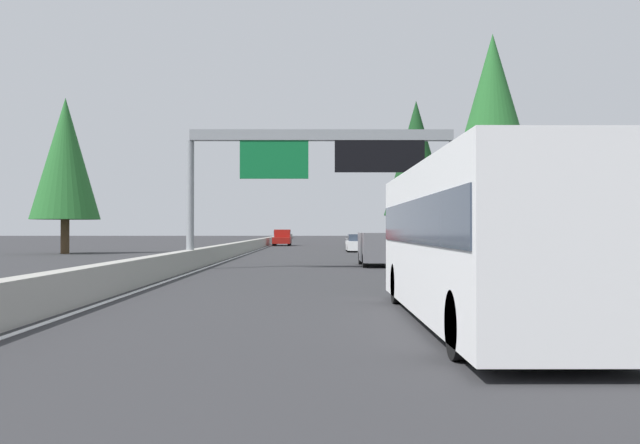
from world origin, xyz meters
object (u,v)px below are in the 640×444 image
(minivan_mid_center, at_px, (380,247))
(pickup_mid_left, at_px, (282,238))
(conifer_right_mid, at_px, (498,153))
(conifer_right_far, at_px, (416,158))
(sedan_distant_b, at_px, (357,244))
(conifer_left_near, at_px, (65,159))
(bus_far_left, at_px, (477,237))
(conifer_right_near, at_px, (493,121))
(sign_gantry_overhead, at_px, (325,158))

(minivan_mid_center, xyz_separation_m, pickup_mid_left, (48.23, 7.22, -0.04))
(conifer_right_mid, relative_size, conifer_right_far, 0.97)
(sedan_distant_b, bearing_deg, pickup_mid_left, 16.99)
(pickup_mid_left, height_order, conifer_left_near, conifer_left_near)
(bus_far_left, xyz_separation_m, pickup_mid_left, (71.46, 7.16, -0.80))
(minivan_mid_center, relative_size, pickup_mid_left, 0.89)
(sedan_distant_b, relative_size, conifer_left_near, 0.37)
(sedan_distant_b, distance_m, conifer_right_near, 17.42)
(minivan_mid_center, bearing_deg, conifer_right_far, -10.44)
(pickup_mid_left, bearing_deg, conifer_left_near, 152.22)
(sign_gantry_overhead, bearing_deg, sedan_distant_b, -6.28)
(bus_far_left, distance_m, conifer_right_far, 61.49)
(sign_gantry_overhead, bearing_deg, pickup_mid_left, 4.92)
(bus_far_left, bearing_deg, conifer_right_near, -13.91)
(conifer_right_mid, bearing_deg, conifer_left_near, 106.91)
(sedan_distant_b, relative_size, conifer_right_mid, 0.30)
(sedan_distant_b, distance_m, conifer_right_far, 17.19)
(sedan_distant_b, bearing_deg, conifer_right_near, -147.19)
(conifer_right_near, height_order, conifer_left_near, conifer_right_near)
(conifer_right_near, bearing_deg, pickup_mid_left, 22.94)
(minivan_mid_center, height_order, conifer_left_near, conifer_left_near)
(conifer_right_mid, bearing_deg, conifer_right_far, 41.94)
(conifer_right_mid, bearing_deg, sign_gantry_overhead, 153.90)
(sign_gantry_overhead, height_order, minivan_mid_center, sign_gantry_overhead)
(conifer_left_near, bearing_deg, conifer_right_far, -58.20)
(conifer_right_mid, distance_m, conifer_right_far, 9.82)
(sign_gantry_overhead, xyz_separation_m, conifer_left_near, (22.25, 19.72, 2.10))
(bus_far_left, relative_size, conifer_right_mid, 0.79)
(sedan_distant_b, height_order, conifer_right_far, conifer_right_far)
(bus_far_left, distance_m, conifer_right_mid, 55.49)
(conifer_right_near, xyz_separation_m, conifer_right_mid, (18.93, -5.00, -0.18))
(bus_far_left, height_order, conifer_right_near, conifer_right_near)
(pickup_mid_left, height_order, conifer_right_mid, conifer_right_mid)
(bus_far_left, distance_m, conifer_left_near, 48.30)
(pickup_mid_left, bearing_deg, conifer_right_far, -127.45)
(pickup_mid_left, bearing_deg, sedan_distant_b, -163.01)
(minivan_mid_center, height_order, conifer_right_near, conifer_right_near)
(bus_far_left, relative_size, conifer_right_far, 0.77)
(conifer_right_near, bearing_deg, minivan_mid_center, 142.91)
(bus_far_left, height_order, pickup_mid_left, bus_far_left)
(sedan_distant_b, bearing_deg, bus_far_left, 179.71)
(minivan_mid_center, relative_size, conifer_right_mid, 0.34)
(sign_gantry_overhead, distance_m, bus_far_left, 20.63)
(conifer_right_far, bearing_deg, sign_gantry_overhead, 166.53)
(conifer_right_far, height_order, conifer_left_near, conifer_right_far)
(sign_gantry_overhead, bearing_deg, minivan_mid_center, -42.35)
(sign_gantry_overhead, bearing_deg, conifer_right_near, -38.29)
(minivan_mid_center, height_order, pickup_mid_left, pickup_mid_left)
(conifer_right_near, xyz_separation_m, conifer_left_near, (7.99, 30.98, -1.74))
(pickup_mid_left, bearing_deg, sign_gantry_overhead, -175.08)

